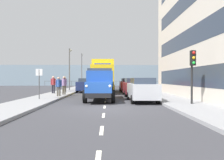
# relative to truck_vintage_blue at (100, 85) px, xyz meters

# --- Properties ---
(ground_plane) EXTENTS (80.00, 80.00, 0.00)m
(ground_plane) POSITION_rel_truck_vintage_blue_xyz_m (-0.41, -8.42, -1.18)
(ground_plane) COLOR #38383D
(sidewalk_left) EXTENTS (2.76, 41.98, 0.15)m
(sidewalk_left) POSITION_rel_truck_vintage_blue_xyz_m (-5.39, -8.42, -1.10)
(sidewalk_left) COLOR gray
(sidewalk_left) RESTS_ON ground_plane
(sidewalk_right) EXTENTS (2.76, 41.98, 0.15)m
(sidewalk_right) POSITION_rel_truck_vintage_blue_xyz_m (4.57, -8.42, -1.10)
(sidewalk_right) COLOR gray
(sidewalk_right) RESTS_ON ground_plane
(road_centreline_markings) EXTENTS (0.12, 37.26, 0.01)m
(road_centreline_markings) POSITION_rel_truck_vintage_blue_xyz_m (-0.41, -7.54, -1.17)
(road_centreline_markings) COLOR silver
(road_centreline_markings) RESTS_ON ground_plane
(sea_horizon) EXTENTS (80.00, 0.80, 5.00)m
(sea_horizon) POSITION_rel_truck_vintage_blue_xyz_m (-0.41, -32.41, 1.32)
(sea_horizon) COLOR gray
(sea_horizon) RESTS_ON ground_plane
(seawall_railing) EXTENTS (28.08, 0.08, 1.20)m
(seawall_railing) POSITION_rel_truck_vintage_blue_xyz_m (-0.41, -28.81, -0.26)
(seawall_railing) COLOR #4C5156
(seawall_railing) RESTS_ON ground_plane
(truck_vintage_blue) EXTENTS (2.17, 5.64, 2.43)m
(truck_vintage_blue) POSITION_rel_truck_vintage_blue_xyz_m (0.00, 0.00, 0.00)
(truck_vintage_blue) COLOR black
(truck_vintage_blue) RESTS_ON ground_plane
(lorry_cargo_yellow) EXTENTS (2.58, 8.20, 3.87)m
(lorry_cargo_yellow) POSITION_rel_truck_vintage_blue_xyz_m (-0.02, -8.83, 0.90)
(lorry_cargo_yellow) COLOR gold
(lorry_cargo_yellow) RESTS_ON ground_plane
(car_silver_kerbside_near) EXTENTS (1.87, 3.95, 1.72)m
(car_silver_kerbside_near) POSITION_rel_truck_vintage_blue_xyz_m (-3.06, 0.68, -0.28)
(car_silver_kerbside_near) COLOR #B7BABF
(car_silver_kerbside_near) RESTS_ON ground_plane
(car_maroon_kerbside_1) EXTENTS (1.89, 4.21, 1.72)m
(car_maroon_kerbside_1) POSITION_rel_truck_vintage_blue_xyz_m (-3.06, -4.19, -0.28)
(car_maroon_kerbside_1) COLOR maroon
(car_maroon_kerbside_1) RESTS_ON ground_plane
(car_red_kerbside_2) EXTENTS (1.86, 3.89, 1.72)m
(car_red_kerbside_2) POSITION_rel_truck_vintage_blue_xyz_m (-3.06, -9.93, -0.28)
(car_red_kerbside_2) COLOR #B21E1E
(car_red_kerbside_2) RESTS_ON ground_plane
(car_navy_oppositeside_0) EXTENTS (1.82, 4.00, 1.72)m
(car_navy_oppositeside_0) POSITION_rel_truck_vintage_blue_xyz_m (2.24, -9.47, -0.28)
(car_navy_oppositeside_0) COLOR navy
(car_navy_oppositeside_0) RESTS_ON ground_plane
(car_black_oppositeside_1) EXTENTS (1.82, 4.34, 1.72)m
(car_black_oppositeside_1) POSITION_rel_truck_vintage_blue_xyz_m (2.24, -14.69, -0.28)
(car_black_oppositeside_1) COLOR black
(car_black_oppositeside_1) RESTS_ON ground_plane
(pedestrian_strolling) EXTENTS (0.53, 0.34, 1.68)m
(pedestrian_strolling) POSITION_rel_truck_vintage_blue_xyz_m (3.68, -2.28, -0.04)
(pedestrian_strolling) COLOR #4C473D
(pedestrian_strolling) RESTS_ON sidewalk_right
(pedestrian_in_dark_coat) EXTENTS (0.53, 0.34, 1.74)m
(pedestrian_in_dark_coat) POSITION_rel_truck_vintage_blue_xyz_m (3.61, -3.95, -0.00)
(pedestrian_in_dark_coat) COLOR #4C473D
(pedestrian_in_dark_coat) RESTS_ON sidewalk_right
(pedestrian_with_bag) EXTENTS (0.53, 0.34, 1.80)m
(pedestrian_with_bag) POSITION_rel_truck_vintage_blue_xyz_m (5.11, -5.70, 0.04)
(pedestrian_with_bag) COLOR black
(pedestrian_with_bag) RESTS_ON sidewalk_right
(pedestrian_by_lamp) EXTENTS (0.53, 0.34, 1.74)m
(pedestrian_by_lamp) POSITION_rel_truck_vintage_blue_xyz_m (4.42, -7.94, -0.00)
(pedestrian_by_lamp) COLOR #4C473D
(pedestrian_by_lamp) RESTS_ON sidewalk_right
(pedestrian_couple_a) EXTENTS (0.53, 0.34, 1.81)m
(pedestrian_couple_a) POSITION_rel_truck_vintage_blue_xyz_m (4.93, -10.04, 0.05)
(pedestrian_couple_a) COLOR black
(pedestrian_couple_a) RESTS_ON sidewalk_right
(traffic_light_near) EXTENTS (0.28, 0.41, 3.20)m
(traffic_light_near) POSITION_rel_truck_vintage_blue_xyz_m (-5.67, 3.07, 1.29)
(traffic_light_near) COLOR black
(traffic_light_near) RESTS_ON sidewalk_left
(lamp_post_promenade) EXTENTS (0.32, 1.14, 5.58)m
(lamp_post_promenade) POSITION_rel_truck_vintage_blue_xyz_m (4.55, -11.42, 2.36)
(lamp_post_promenade) COLOR #59595B
(lamp_post_promenade) RESTS_ON sidewalk_right
(lamp_post_far) EXTENTS (0.32, 1.14, 6.39)m
(lamp_post_far) POSITION_rel_truck_vintage_blue_xyz_m (4.44, -22.50, 2.78)
(lamp_post_far) COLOR #59595B
(lamp_post_far) RESTS_ON sidewalk_right
(street_sign) EXTENTS (0.50, 0.07, 2.25)m
(street_sign) POSITION_rel_truck_vintage_blue_xyz_m (4.55, -0.03, 0.50)
(street_sign) COLOR #4C4C4C
(street_sign) RESTS_ON sidewalk_right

